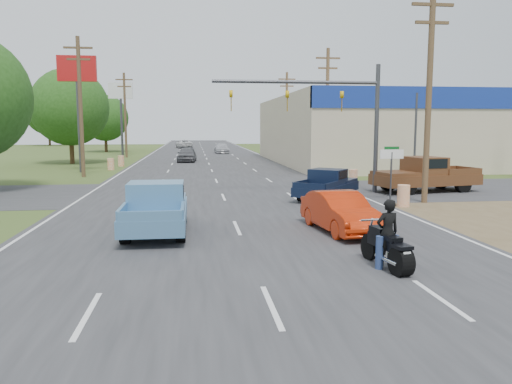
{
  "coord_description": "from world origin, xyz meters",
  "views": [
    {
      "loc": [
        -1.52,
        -9.56,
        3.61
      ],
      "look_at": [
        0.7,
        8.08,
        1.3
      ],
      "focal_mm": 35.0,
      "sensor_mm": 36.0,
      "label": 1
    }
  ],
  "objects": [
    {
      "name": "utility_pole_6",
      "position": [
        -9.5,
        52.0,
        5.32
      ],
      "size": [
        2.0,
        0.28,
        10.0
      ],
      "color": "#4C3823",
      "rests_on": "ground"
    },
    {
      "name": "distant_car_grey",
      "position": [
        -2.18,
        43.3,
        0.79
      ],
      "size": [
        2.13,
        4.72,
        1.57
      ],
      "primitive_type": "imported",
      "rotation": [
        0.0,
        0.0,
        -0.06
      ],
      "color": "#55555A",
      "rests_on": "ground"
    },
    {
      "name": "tree_2",
      "position": [
        -14.2,
        66.0,
        4.95
      ],
      "size": [
        6.72,
        6.72,
        8.32
      ],
      "color": "#422D19",
      "rests_on": "ground"
    },
    {
      "name": "tree_5",
      "position": [
        30.0,
        95.0,
        5.88
      ],
      "size": [
        7.98,
        7.98,
        9.88
      ],
      "color": "#422D19",
      "rests_on": "ground"
    },
    {
      "name": "pole_sign_left_far",
      "position": [
        -10.5,
        56.0,
        7.17
      ],
      "size": [
        3.0,
        0.35,
        9.2
      ],
      "color": "#3F3F44",
      "rests_on": "ground"
    },
    {
      "name": "tree_1",
      "position": [
        -13.5,
        42.0,
        5.57
      ],
      "size": [
        7.56,
        7.56,
        9.36
      ],
      "color": "#422D19",
      "rests_on": "ground"
    },
    {
      "name": "cross_road",
      "position": [
        0.0,
        18.0,
        0.01
      ],
      "size": [
        120.0,
        10.0,
        0.02
      ],
      "primitive_type": "cube",
      "color": "#2D2D30",
      "rests_on": "ground"
    },
    {
      "name": "brown_pickup",
      "position": [
        11.29,
        16.9,
        1.0
      ],
      "size": [
        6.26,
        3.32,
        1.97
      ],
      "rotation": [
        0.0,
        0.0,
        1.75
      ],
      "color": "black",
      "rests_on": "ground"
    },
    {
      "name": "utility_pole_5",
      "position": [
        -9.5,
        28.0,
        5.32
      ],
      "size": [
        2.0,
        0.28,
        10.0
      ],
      "color": "#4C3823",
      "rests_on": "ground"
    },
    {
      "name": "motorcycle",
      "position": [
        3.37,
        2.31,
        0.52
      ],
      "size": [
        0.81,
        2.31,
        1.17
      ],
      "rotation": [
        0.0,
        0.0,
        0.16
      ],
      "color": "black",
      "rests_on": "ground"
    },
    {
      "name": "red_convertible",
      "position": [
        3.5,
        6.97,
        0.69
      ],
      "size": [
        1.99,
        4.33,
        1.38
      ],
      "primitive_type": "imported",
      "rotation": [
        0.0,
        0.0,
        0.13
      ],
      "color": "red",
      "rests_on": "ground"
    },
    {
      "name": "dirt_verge",
      "position": [
        11.0,
        10.0,
        0.01
      ],
      "size": [
        8.0,
        18.0,
        0.01
      ],
      "primitive_type": "cube",
      "color": "brown",
      "rests_on": "ground"
    },
    {
      "name": "barrel_2",
      "position": [
        -8.5,
        34.0,
        0.5
      ],
      "size": [
        0.56,
        0.56,
        1.0
      ],
      "primitive_type": "cylinder",
      "color": "orange",
      "rests_on": "ground"
    },
    {
      "name": "ground",
      "position": [
        0.0,
        0.0,
        0.0
      ],
      "size": [
        200.0,
        200.0,
        0.0
      ],
      "primitive_type": "plane",
      "color": "#3D4B1E",
      "rests_on": "ground"
    },
    {
      "name": "barrel_3",
      "position": [
        -8.2,
        38.0,
        0.5
      ],
      "size": [
        0.56,
        0.56,
        1.0
      ],
      "primitive_type": "cylinder",
      "color": "orange",
      "rests_on": "ground"
    },
    {
      "name": "utility_pole_3",
      "position": [
        9.5,
        49.0,
        5.32
      ],
      "size": [
        2.0,
        0.28,
        10.0
      ],
      "color": "#4C3823",
      "rests_on": "ground"
    },
    {
      "name": "navy_pickup",
      "position": [
        5.21,
        14.82,
        0.77
      ],
      "size": [
        4.2,
        4.73,
        1.53
      ],
      "rotation": [
        0.0,
        0.0,
        -0.65
      ],
      "color": "black",
      "rests_on": "ground"
    },
    {
      "name": "distant_car_white",
      "position": [
        -3.1,
        78.59,
        0.73
      ],
      "size": [
        3.16,
        5.53,
        1.45
      ],
      "primitive_type": "imported",
      "rotation": [
        0.0,
        0.0,
        3.29
      ],
      "color": "silver",
      "rests_on": "ground"
    },
    {
      "name": "barrel_1",
      "position": [
        8.4,
        20.5,
        0.5
      ],
      "size": [
        0.56,
        0.56,
        1.0
      ],
      "primitive_type": "cylinder",
      "color": "orange",
      "rests_on": "ground"
    },
    {
      "name": "utility_pole_1",
      "position": [
        9.5,
        13.0,
        5.32
      ],
      "size": [
        2.0,
        0.28,
        10.0
      ],
      "color": "#4C3823",
      "rests_on": "ground"
    },
    {
      "name": "pole_sign_left_near",
      "position": [
        -10.5,
        32.0,
        7.17
      ],
      "size": [
        3.0,
        0.35,
        9.2
      ],
      "color": "#3F3F44",
      "rests_on": "ground"
    },
    {
      "name": "blue_pickup",
      "position": [
        -2.81,
        7.75,
        0.88
      ],
      "size": [
        2.03,
        5.27,
        1.75
      ],
      "rotation": [
        0.0,
        0.0,
        0.0
      ],
      "color": "black",
      "rests_on": "ground"
    },
    {
      "name": "street_name_sign",
      "position": [
        8.8,
        15.5,
        1.61
      ],
      "size": [
        0.8,
        0.08,
        2.61
      ],
      "color": "#3F3F44",
      "rests_on": "ground"
    },
    {
      "name": "main_road",
      "position": [
        0.0,
        40.0,
        0.01
      ],
      "size": [
        15.0,
        180.0,
        0.02
      ],
      "primitive_type": "cube",
      "color": "#2D2D30",
      "rests_on": "ground"
    },
    {
      "name": "signal_mast",
      "position": [
        5.82,
        17.0,
        4.8
      ],
      "size": [
        9.12,
        0.4,
        7.0
      ],
      "color": "#3F3F44",
      "rests_on": "ground"
    },
    {
      "name": "lane_sign",
      "position": [
        8.2,
        14.0,
        1.9
      ],
      "size": [
        1.2,
        0.08,
        2.52
      ],
      "color": "#3F3F44",
      "rests_on": "ground"
    },
    {
      "name": "big_box_store",
      "position": [
        32.0,
        39.93,
        3.31
      ],
      "size": [
        50.0,
        28.1,
        6.6
      ],
      "color": "#B7A88C",
      "rests_on": "ground"
    },
    {
      "name": "utility_pole_2",
      "position": [
        9.5,
        31.0,
        5.32
      ],
      "size": [
        2.0,
        0.28,
        10.0
      ],
      "color": "#4C3823",
      "rests_on": "ground"
    },
    {
      "name": "rider",
      "position": [
        3.36,
        2.37,
        0.86
      ],
      "size": [
        0.68,
        0.5,
        1.71
      ],
      "primitive_type": "imported",
      "rotation": [
        0.0,
        0.0,
        3.3
      ],
      "color": "black",
      "rests_on": "ground"
    },
    {
      "name": "distant_car_silver",
      "position": [
        2.44,
        60.23,
        0.67
      ],
      "size": [
        1.99,
        4.66,
        1.34
      ],
      "primitive_type": "imported",
      "rotation": [
        0.0,
        0.0,
        0.02
      ],
      "color": "#B9B9BE",
      "rests_on": "ground"
    },
    {
      "name": "barrel_0",
      "position": [
        8.0,
        12.0,
        0.5
      ],
      "size": [
        0.56,
        0.56,
        1.0
      ],
      "primitive_type": "cylinder",
      "color": "orange",
      "rests_on": "ground"
    },
    {
      "name": "tree_6",
      "position": [
        -30.0,
        95.0,
        6.51
      ],
      "size": [
        8.82,
        8.82,
        10.92
      ],
      "color": "#422D19",
      "rests_on": "ground"
    }
  ]
}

